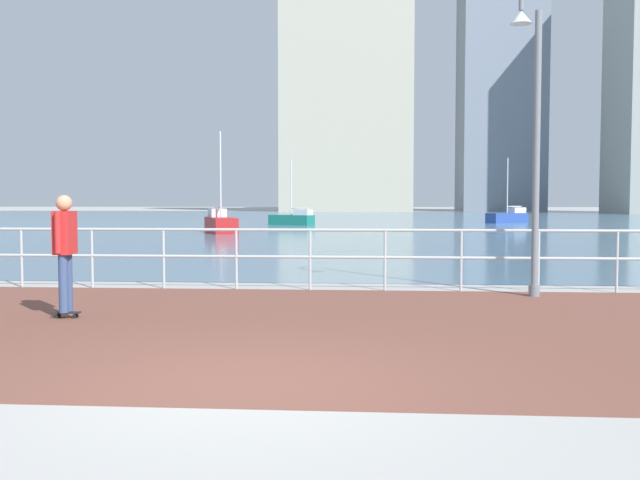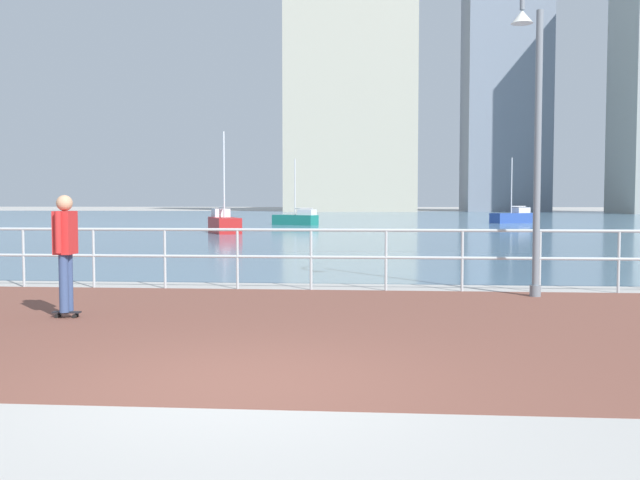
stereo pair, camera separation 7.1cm
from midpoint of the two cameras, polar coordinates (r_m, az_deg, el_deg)
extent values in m
plane|color=#ADAAA5|center=(46.41, 3.15, 1.15)|extent=(220.00, 220.00, 0.00)
cube|color=brown|center=(9.73, -2.64, -6.80)|extent=(28.00, 7.69, 0.01)
cube|color=slate|center=(58.39, 3.46, 1.59)|extent=(180.00, 88.00, 0.00)
cylinder|color=#B2BCC1|center=(15.03, -22.35, -1.33)|extent=(0.05, 0.05, 1.13)
cylinder|color=#B2BCC1|center=(14.45, -17.39, -1.41)|extent=(0.05, 0.05, 1.13)
cylinder|color=#B2BCC1|center=(13.99, -12.07, -1.48)|extent=(0.05, 0.05, 1.13)
cylinder|color=#B2BCC1|center=(13.65, -6.43, -1.55)|extent=(0.05, 0.05, 1.13)
cylinder|color=#B2BCC1|center=(13.45, -0.56, -1.60)|extent=(0.05, 0.05, 1.13)
cylinder|color=#B2BCC1|center=(13.40, 5.41, -1.63)|extent=(0.05, 0.05, 1.13)
cylinder|color=#B2BCC1|center=(13.49, 11.37, -1.65)|extent=(0.05, 0.05, 1.13)
cylinder|color=#B2BCC1|center=(13.72, 17.19, -1.65)|extent=(0.05, 0.05, 1.13)
cylinder|color=#B2BCC1|center=(14.09, 22.76, -1.63)|extent=(0.05, 0.05, 1.13)
cylinder|color=#B2BCC1|center=(13.42, -0.56, 0.80)|extent=(25.20, 0.06, 0.06)
cylinder|color=#B2BCC1|center=(13.45, -0.56, -1.36)|extent=(25.20, 0.06, 0.06)
cylinder|color=slate|center=(13.14, 16.86, -3.88)|extent=(0.19, 0.19, 0.20)
cylinder|color=slate|center=(13.07, 17.03, 6.48)|extent=(0.12, 0.12, 4.94)
cylinder|color=slate|center=(12.99, 15.92, 17.53)|extent=(0.12, 0.12, 0.17)
cone|color=silver|center=(12.95, 15.91, 16.67)|extent=(0.36, 0.36, 0.22)
cylinder|color=black|center=(10.99, -19.98, -5.69)|extent=(0.06, 0.03, 0.06)
cylinder|color=black|center=(11.06, -19.82, -5.63)|extent=(0.06, 0.03, 0.06)
cylinder|color=black|center=(10.89, -18.74, -5.75)|extent=(0.06, 0.03, 0.06)
cylinder|color=black|center=(10.96, -18.59, -5.69)|extent=(0.06, 0.03, 0.06)
cube|color=black|center=(10.97, -19.29, -5.43)|extent=(0.40, 0.12, 0.02)
cylinder|color=#384C7A|center=(10.84, -19.50, -3.28)|extent=(0.13, 0.13, 0.83)
cylinder|color=#384C7A|center=(10.99, -19.17, -3.19)|extent=(0.13, 0.13, 0.83)
cube|color=red|center=(10.86, -19.40, 0.56)|extent=(0.25, 0.34, 0.62)
cylinder|color=red|center=(10.65, -19.89, 0.58)|extent=(0.09, 0.09, 0.59)
cylinder|color=red|center=(11.07, -18.94, 0.69)|extent=(0.09, 0.09, 0.59)
sphere|color=tan|center=(10.85, -19.45, 2.79)|extent=(0.23, 0.23, 0.23)
cube|color=#284799|center=(53.08, 14.97, 1.70)|extent=(3.27, 2.80, 0.71)
cube|color=silver|center=(53.80, 15.70, 2.29)|extent=(1.38, 1.29, 0.39)
cylinder|color=silver|center=(53.07, 15.00, 4.21)|extent=(0.08, 0.08, 3.94)
cylinder|color=silver|center=(53.60, 15.51, 2.59)|extent=(1.23, 0.94, 0.06)
cube|color=#B21E1E|center=(36.62, -7.55, 1.18)|extent=(2.40, 3.79, 0.78)
cube|color=silver|center=(37.67, -7.83, 2.15)|extent=(1.22, 1.51, 0.43)
cylinder|color=silver|center=(36.61, -7.58, 5.17)|extent=(0.09, 0.09, 4.32)
cylinder|color=silver|center=(37.38, -7.76, 2.61)|extent=(0.67, 1.54, 0.07)
cube|color=#197266|center=(47.33, -1.95, 1.60)|extent=(3.18, 2.30, 0.66)
cube|color=silver|center=(46.80, -1.02, 2.22)|extent=(1.30, 1.11, 0.37)
cylinder|color=silver|center=(47.32, -1.96, 4.23)|extent=(0.07, 0.07, 3.69)
cylinder|color=silver|center=(46.93, -1.27, 2.53)|extent=(1.26, 0.70, 0.06)
cube|color=#B2AD99|center=(101.73, 2.54, 12.85)|extent=(17.76, 11.50, 37.31)
cube|color=slate|center=(107.89, 14.52, 14.99)|extent=(11.20, 11.02, 47.65)
camera|label=1|loc=(0.04, -89.81, 0.01)|focal=40.32mm
camera|label=2|loc=(0.04, 90.19, -0.01)|focal=40.32mm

